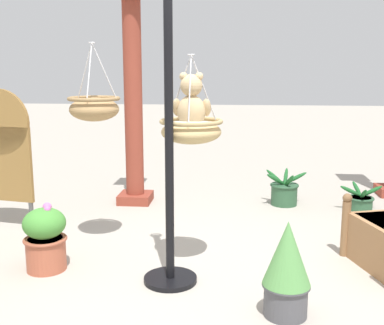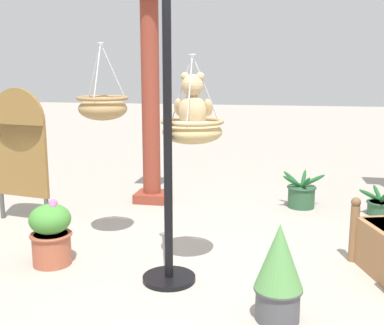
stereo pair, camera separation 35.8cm
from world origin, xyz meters
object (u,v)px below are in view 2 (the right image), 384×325
object	(u,v)px
display_pole_central	(168,188)
potted_plant_trailing_ivy	(380,205)
potted_plant_broad_leaf	(301,194)
potted_plant_conical_shrub	(51,233)
hanging_basket_left_high	(103,107)
hanging_basket_with_teddy	(192,130)
greenhouse_pillar_far_back	(151,102)
teddy_bear	(193,105)
potted_plant_flowering_red	(279,272)
display_sign_board	(20,144)

from	to	relation	value
display_pole_central	potted_plant_trailing_ivy	xyz separation A→B (m)	(2.08, 2.28, -0.68)
potted_plant_broad_leaf	potted_plant_conical_shrub	bearing A→B (deg)	-134.77
display_pole_central	potted_plant_trailing_ivy	size ratio (longest dim) A/B	4.66
display_pole_central	hanging_basket_left_high	world-z (taller)	display_pole_central
hanging_basket_with_teddy	potted_plant_conical_shrub	size ratio (longest dim) A/B	1.23
hanging_basket_left_high	greenhouse_pillar_far_back	world-z (taller)	greenhouse_pillar_far_back
hanging_basket_with_teddy	greenhouse_pillar_far_back	world-z (taller)	greenhouse_pillar_far_back
teddy_bear	potted_plant_broad_leaf	distance (m)	2.69
greenhouse_pillar_far_back	hanging_basket_left_high	bearing A→B (deg)	-90.58
potted_plant_flowering_red	potted_plant_trailing_ivy	bearing A→B (deg)	66.72
hanging_basket_left_high	potted_plant_broad_leaf	world-z (taller)	hanging_basket_left_high
hanging_basket_left_high	display_sign_board	size ratio (longest dim) A/B	0.48
hanging_basket_left_high	greenhouse_pillar_far_back	size ratio (longest dim) A/B	0.27
display_pole_central	greenhouse_pillar_far_back	world-z (taller)	greenhouse_pillar_far_back
potted_plant_conical_shrub	hanging_basket_with_teddy	bearing A→B (deg)	4.98
display_pole_central	potted_plant_flowering_red	bearing A→B (deg)	-27.88
potted_plant_trailing_ivy	potted_plant_conical_shrub	bearing A→B (deg)	-146.19
teddy_bear	potted_plant_broad_leaf	xyz separation A→B (m)	(1.00, 2.15, -1.27)
hanging_basket_with_teddy	hanging_basket_left_high	xyz separation A→B (m)	(-0.96, 0.47, 0.14)
greenhouse_pillar_far_back	potted_plant_broad_leaf	bearing A→B (deg)	2.01
display_pole_central	display_sign_board	xyz separation A→B (m)	(-2.02, 1.25, 0.11)
display_pole_central	potted_plant_broad_leaf	size ratio (longest dim) A/B	4.57
display_pole_central	teddy_bear	xyz separation A→B (m)	(0.15, 0.27, 0.65)
hanging_basket_with_teddy	display_sign_board	bearing A→B (deg)	155.29
potted_plant_trailing_ivy	hanging_basket_with_teddy	bearing A→B (deg)	-133.55
hanging_basket_left_high	greenhouse_pillar_far_back	bearing A→B (deg)	89.42
potted_plant_conical_shrub	display_pole_central	bearing A→B (deg)	-7.14
potted_plant_conical_shrub	potted_plant_broad_leaf	size ratio (longest dim) A/B	1.08
potted_plant_flowering_red	potted_plant_conical_shrub	xyz separation A→B (m)	(-2.01, 0.61, -0.07)
hanging_basket_left_high	display_sign_board	distance (m)	1.40
potted_plant_broad_leaf	teddy_bear	bearing A→B (deg)	-114.93
display_pole_central	teddy_bear	bearing A→B (deg)	61.19
potted_plant_broad_leaf	hanging_basket_with_teddy	bearing A→B (deg)	-114.70
potted_plant_flowering_red	display_sign_board	distance (m)	3.43
display_pole_central	potted_plant_flowering_red	xyz separation A→B (m)	(0.89, -0.47, -0.44)
display_pole_central	potted_plant_conical_shrub	xyz separation A→B (m)	(-1.12, 0.14, -0.50)
greenhouse_pillar_far_back	potted_plant_trailing_ivy	distance (m)	3.11
hanging_basket_with_teddy	potted_plant_broad_leaf	size ratio (longest dim) A/B	1.32
greenhouse_pillar_far_back	potted_plant_flowering_red	size ratio (longest dim) A/B	3.87
hanging_basket_left_high	display_sign_board	xyz separation A→B (m)	(-1.21, 0.52, -0.48)
teddy_bear	hanging_basket_left_high	distance (m)	1.06
hanging_basket_with_teddy	potted_plant_flowering_red	xyz separation A→B (m)	(0.74, -0.72, -0.88)
potted_plant_conical_shrub	display_sign_board	distance (m)	1.55
hanging_basket_with_teddy	potted_plant_flowering_red	distance (m)	1.36
hanging_basket_with_teddy	display_sign_board	xyz separation A→B (m)	(-2.17, 1.00, -0.34)
greenhouse_pillar_far_back	potted_plant_conical_shrub	world-z (taller)	greenhouse_pillar_far_back
hanging_basket_with_teddy	potted_plant_broad_leaf	bearing A→B (deg)	65.30
hanging_basket_left_high	potted_plant_flowering_red	xyz separation A→B (m)	(1.70, -1.20, -1.02)
display_sign_board	greenhouse_pillar_far_back	bearing A→B (deg)	42.10
teddy_bear	potted_plant_conical_shrub	xyz separation A→B (m)	(-1.27, -0.13, -1.15)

